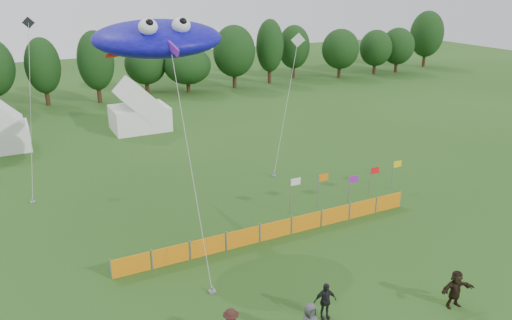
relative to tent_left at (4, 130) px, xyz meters
name	(u,v)px	position (x,y,z in m)	size (l,w,h in m)	color
ground	(320,318)	(11.10, -30.46, -1.69)	(160.00, 160.00, 0.00)	#234C16
treeline	(118,63)	(12.71, 14.47, 2.49)	(104.57, 8.78, 8.36)	#382314
tent_left	(4,130)	(0.00, 0.00, 0.00)	(3.80, 3.80, 3.35)	white
tent_right	(139,110)	(11.52, 0.66, 0.16)	(5.20, 4.16, 3.67)	white
barrier_fence	(275,230)	(12.79, -23.50, -1.19)	(17.90, 0.06, 1.00)	orange
flag_row	(347,181)	(19.19, -21.27, -0.31)	(8.73, 0.56, 2.21)	gray
spectator_d	(325,301)	(11.30, -30.49, -0.85)	(0.99, 0.41, 1.69)	black
spectator_f	(456,289)	(16.80, -32.39, -0.81)	(1.64, 0.52, 1.77)	black
stingray_kite	(156,38)	(8.19, -18.46, 8.91)	(7.80, 16.81, 11.83)	#130DC1
small_kite_white	(291,80)	(20.18, -12.40, 4.57)	(5.16, 4.71, 9.58)	white
small_kite_dark	(30,95)	(2.08, -8.68, 4.49)	(2.26, 6.78, 11.07)	black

